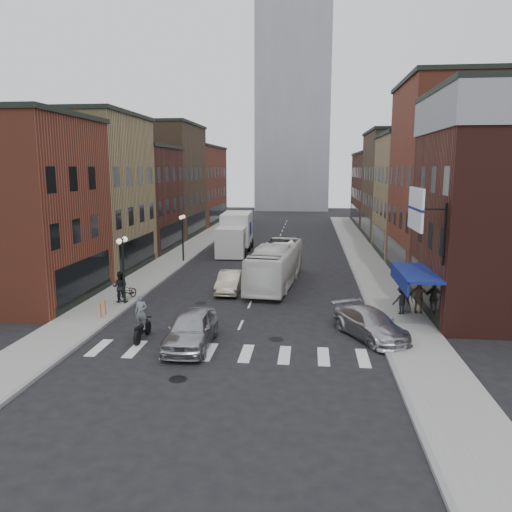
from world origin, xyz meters
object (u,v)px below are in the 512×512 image
(motorcycle_rider, at_px, (142,319))
(ped_right_c, at_px, (406,298))
(box_truck, at_px, (235,234))
(sedan_left_near, at_px, (191,329))
(streetlamp_far, at_px, (183,229))
(transit_bus, at_px, (276,265))
(ped_right_a, at_px, (402,300))
(sedan_left_far, at_px, (230,282))
(bike_rack, at_px, (103,309))
(curb_car, at_px, (370,324))
(parked_bicycle, at_px, (128,292))
(streetlamp_near, at_px, (123,258))
(billboard_sign, at_px, (418,210))
(ped_left_solo, at_px, (120,287))
(ped_right_b, at_px, (419,297))

(motorcycle_rider, height_order, ped_right_c, motorcycle_rider)
(box_truck, distance_m, sedan_left_near, 25.88)
(streetlamp_far, bearing_deg, transit_bus, -41.77)
(sedan_left_near, bearing_deg, ped_right_a, 28.54)
(box_truck, height_order, sedan_left_far, box_truck)
(bike_rack, relative_size, box_truck, 0.09)
(ped_right_a, distance_m, ped_right_c, 0.52)
(curb_car, relative_size, parked_bicycle, 2.73)
(streetlamp_near, height_order, streetlamp_far, same)
(billboard_sign, xyz_separation_m, ped_left_solo, (-16.34, 3.73, -5.04))
(sedan_left_near, distance_m, ped_right_b, 12.93)
(curb_car, height_order, ped_right_c, ped_right_c)
(streetlamp_far, height_order, bike_rack, streetlamp_far)
(bike_rack, distance_m, ped_right_c, 16.75)
(ped_right_a, bearing_deg, sedan_left_near, 9.72)
(box_truck, bearing_deg, sedan_left_far, -85.14)
(sedan_left_far, height_order, ped_left_solo, ped_left_solo)
(streetlamp_far, bearing_deg, billboard_sign, -47.59)
(bike_rack, relative_size, ped_right_a, 0.51)
(bike_rack, xyz_separation_m, ped_right_c, (16.54, 2.61, 0.39))
(curb_car, height_order, ped_right_b, ped_right_b)
(box_truck, relative_size, ped_right_b, 4.72)
(ped_right_a, relative_size, ped_right_b, 0.85)
(sedan_left_far, relative_size, ped_left_solo, 2.22)
(bike_rack, bearing_deg, ped_right_b, 7.95)
(sedan_left_near, height_order, parked_bicycle, sedan_left_near)
(parked_bicycle, bearing_deg, ped_left_solo, -99.26)
(bike_rack, distance_m, box_truck, 22.54)
(transit_bus, bearing_deg, ped_right_c, -33.53)
(transit_bus, height_order, ped_right_c, transit_bus)
(motorcycle_rider, height_order, ped_right_a, motorcycle_rider)
(motorcycle_rider, distance_m, sedan_left_far, 10.07)
(ped_left_solo, relative_size, ped_right_a, 1.19)
(ped_right_a, height_order, ped_right_b, ped_right_b)
(ped_left_solo, bearing_deg, billboard_sign, 159.32)
(transit_bus, xyz_separation_m, sedan_left_near, (-3.02, -12.67, -0.63))
(streetlamp_near, bearing_deg, ped_right_b, -1.00)
(billboard_sign, bearing_deg, streetlamp_far, 132.41)
(streetlamp_far, height_order, curb_car, streetlamp_far)
(sedan_left_near, xyz_separation_m, ped_left_solo, (-5.93, 6.58, 0.26))
(ped_right_b, bearing_deg, bike_rack, 29.30)
(ped_left_solo, xyz_separation_m, ped_right_c, (16.69, -0.32, -0.15))
(ped_right_c, bearing_deg, curb_car, 64.08)
(streetlamp_near, xyz_separation_m, box_truck, (3.79, 19.44, -1.04))
(curb_car, distance_m, ped_right_b, 5.07)
(ped_left_solo, bearing_deg, parked_bicycle, -120.55)
(box_truck, relative_size, ped_right_c, 5.53)
(bike_rack, height_order, curb_car, curb_car)
(box_truck, relative_size, sedan_left_far, 2.10)
(motorcycle_rider, distance_m, parked_bicycle, 7.32)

